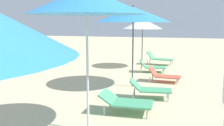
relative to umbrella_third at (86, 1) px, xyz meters
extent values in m
cylinder|color=silver|center=(0.00, 0.00, -1.45)|extent=(0.05, 0.05, 2.38)
cone|color=#338CD8|center=(0.00, 0.00, 0.00)|extent=(2.36, 2.36, 0.52)
cube|color=#4CA572|center=(0.71, 1.23, -2.38)|extent=(0.98, 0.74, 0.04)
cube|color=#4CA572|center=(0.07, 1.20, -2.25)|extent=(0.39, 0.71, 0.26)
cylinder|color=#B2B2B7|center=(1.07, 1.54, -2.52)|extent=(0.04, 0.04, 0.24)
cylinder|color=#B2B2B7|center=(1.09, 0.94, -2.52)|extent=(0.04, 0.04, 0.24)
cylinder|color=#B2B2B7|center=(0.04, 1.50, -2.52)|extent=(0.04, 0.04, 0.24)
cylinder|color=#B2B2B7|center=(0.06, 0.90, -2.52)|extent=(0.04, 0.04, 0.24)
cylinder|color=#4C4C51|center=(0.14, 3.89, -1.52)|extent=(0.05, 0.05, 2.23)
cone|color=#338CD8|center=(0.14, 3.89, -0.16)|extent=(2.54, 2.54, 0.51)
sphere|color=#4C4C51|center=(0.14, 3.89, 0.13)|extent=(0.06, 0.06, 0.06)
cube|color=#D8593F|center=(1.30, 4.86, -2.42)|extent=(0.95, 0.64, 0.04)
cube|color=#D8593F|center=(0.72, 4.90, -2.24)|extent=(0.30, 0.60, 0.34)
cylinder|color=#B2B2B7|center=(1.67, 5.07, -2.54)|extent=(0.04, 0.04, 0.20)
cylinder|color=#B2B2B7|center=(1.63, 4.59, -2.54)|extent=(0.04, 0.04, 0.20)
cylinder|color=#B2B2B7|center=(0.68, 5.14, -2.54)|extent=(0.04, 0.04, 0.20)
cylinder|color=#B2B2B7|center=(0.65, 4.66, -2.54)|extent=(0.04, 0.04, 0.20)
cube|color=#4CA572|center=(1.09, 2.61, -2.38)|extent=(0.97, 0.66, 0.04)
cube|color=#4CA572|center=(0.50, 2.54, -2.22)|extent=(0.37, 0.59, 0.30)
cylinder|color=#B2B2B7|center=(1.42, 2.88, -2.52)|extent=(0.04, 0.04, 0.24)
cylinder|color=#B2B2B7|center=(1.48, 2.43, -2.52)|extent=(0.04, 0.04, 0.24)
cylinder|color=#B2B2B7|center=(0.44, 2.76, -2.52)|extent=(0.04, 0.04, 0.24)
cylinder|color=#B2B2B7|center=(0.50, 2.31, -2.52)|extent=(0.04, 0.04, 0.24)
cylinder|color=#4C4C51|center=(-0.18, 7.82, -1.68)|extent=(0.05, 0.05, 1.90)
cone|color=white|center=(-0.18, 7.82, -0.49)|extent=(1.90, 1.90, 0.48)
sphere|color=#4C4C51|center=(-0.18, 7.82, -0.22)|extent=(0.06, 0.06, 0.06)
cube|color=#4CA572|center=(0.77, 8.78, -2.34)|extent=(1.14, 0.72, 0.04)
cube|color=#4CA572|center=(0.10, 8.85, -2.13)|extent=(0.37, 0.64, 0.40)
cylinder|color=#B2B2B7|center=(1.24, 8.98, -2.50)|extent=(0.04, 0.04, 0.28)
cylinder|color=#B2B2B7|center=(1.18, 8.48, -2.50)|extent=(0.04, 0.04, 0.28)
cylinder|color=#B2B2B7|center=(0.04, 9.11, -2.50)|extent=(0.04, 0.04, 0.28)
cylinder|color=#B2B2B7|center=(-0.01, 8.61, -2.50)|extent=(0.04, 0.04, 0.28)
cube|color=#4CA572|center=(0.61, 6.69, -2.41)|extent=(1.00, 0.73, 0.04)
cube|color=#4CA572|center=(0.05, 6.59, -2.24)|extent=(0.36, 0.63, 0.34)
cylinder|color=#B2B2B7|center=(0.93, 6.99, -2.53)|extent=(0.04, 0.04, 0.20)
cylinder|color=#B2B2B7|center=(1.01, 6.50, -2.53)|extent=(0.04, 0.04, 0.20)
cylinder|color=#B2B2B7|center=(-0.05, 6.83, -2.53)|extent=(0.04, 0.04, 0.20)
cylinder|color=#B2B2B7|center=(0.03, 6.34, -2.53)|extent=(0.04, 0.04, 0.20)
camera|label=1|loc=(1.90, -4.82, -0.40)|focal=41.62mm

